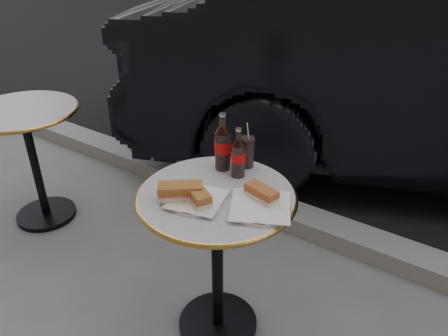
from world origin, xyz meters
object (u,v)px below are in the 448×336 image
Objects in this scene: plate_right at (260,208)px; cola_glass at (247,152)px; bistro_table at (217,266)px; cola_bottle_right at (238,153)px; plate_left at (197,200)px; cola_bottle_left at (223,142)px.

cola_glass is at bearing 130.44° from plate_right.
plate_right is (0.19, 0.00, 0.37)m from bistro_table.
bistro_table is 0.50m from cola_glass.
cola_bottle_right is at bearing -81.45° from cola_glass.
plate_right is 0.33m from cola_glass.
cola_bottle_left is (-0.06, 0.26, 0.12)m from plate_left.
plate_left is 0.96× the size of cola_bottle_right.
plate_left is 0.24m from plate_right.
cola_bottle_right is 0.10m from cola_glass.
plate_right reaches higher than plate_left.
cola_bottle_right is at bearing 91.64° from bistro_table.
bistro_table is 0.42m from plate_right.
cola_bottle_left is 1.17× the size of cola_bottle_right.
bistro_table is 2.94× the size of cola_bottle_left.
cola_glass reaches higher than plate_right.
cola_bottle_right reaches higher than plate_right.
bistro_table is 0.38m from plate_left.
plate_right is 0.35m from cola_bottle_left.
cola_bottle_right reaches higher than plate_left.
cola_glass is at bearing 98.55° from cola_bottle_right.
cola_bottle_right is at bearing 141.20° from plate_right.
cola_glass is (0.07, 0.07, -0.06)m from cola_bottle_left.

